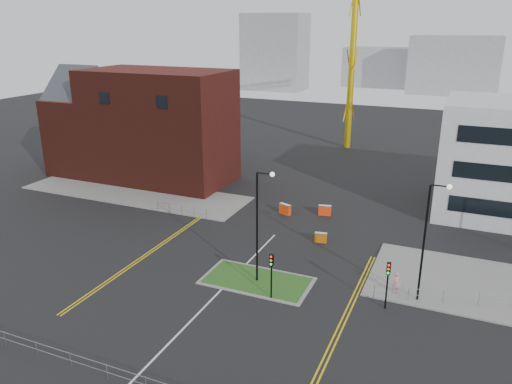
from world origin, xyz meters
TOP-DOWN VIEW (x-y plane):
  - ground at (0.00, 0.00)m, footprint 200.00×200.00m
  - pavement_left at (-20.00, 22.00)m, footprint 28.00×8.00m
  - island_kerb at (2.00, 8.00)m, footprint 8.60×4.60m
  - grass_island at (2.00, 8.00)m, footprint 8.00×4.00m
  - brick_building at (-22.97, 28.00)m, footprint 24.20×10.07m
  - streetlamp_island at (2.22, 8.00)m, footprint 1.46×0.36m
  - streetlamp_right_near at (14.22, 10.00)m, footprint 1.46×0.36m
  - traffic_light_island at (4.00, 5.98)m, footprint 0.28×0.33m
  - traffic_light_right at (12.00, 7.98)m, footprint 0.28×0.33m
  - railing_front at (0.00, -6.00)m, footprint 24.05×0.05m
  - railing_left at (-11.00, 18.00)m, footprint 6.05×0.05m
  - centre_line at (0.00, 2.00)m, footprint 0.15×30.00m
  - yellow_left_a at (-9.00, 10.00)m, footprint 0.12×24.00m
  - yellow_left_b at (-8.70, 10.00)m, footprint 0.12×24.00m
  - yellow_right_a at (9.50, 6.00)m, footprint 0.12×20.00m
  - yellow_right_b at (9.80, 6.00)m, footprint 0.12×20.00m
  - skyline_a at (-40.00, 120.00)m, footprint 18.00×12.00m
  - skyline_b at (10.00, 130.00)m, footprint 24.00×12.00m
  - skyline_d at (-8.00, 140.00)m, footprint 30.00×12.00m
  - pedestrian at (12.40, 10.34)m, footprint 0.76×0.65m
  - barrier_left at (-1.00, 22.63)m, footprint 1.42×0.91m
  - barrier_mid at (3.00, 24.00)m, footprint 1.38×0.69m
  - barrier_right at (4.55, 17.15)m, footprint 1.18×0.56m

SIDE VIEW (x-z plane):
  - ground at x=0.00m, z-range 0.00..0.00m
  - centre_line at x=0.00m, z-range 0.00..0.01m
  - yellow_left_a at x=-9.00m, z-range 0.00..0.01m
  - yellow_left_b at x=-8.70m, z-range 0.00..0.01m
  - yellow_right_a at x=9.50m, z-range 0.00..0.01m
  - yellow_right_b at x=9.80m, z-range 0.00..0.01m
  - island_kerb at x=2.00m, z-range 0.00..0.08m
  - pavement_left at x=-20.00m, z-range 0.00..0.12m
  - grass_island at x=2.00m, z-range 0.00..0.12m
  - barrier_right at x=4.55m, z-range 0.04..0.99m
  - barrier_mid at x=3.00m, z-range 0.05..1.15m
  - barrier_left at x=-1.00m, z-range 0.05..1.18m
  - railing_left at x=-11.00m, z-range 0.19..1.29m
  - railing_front at x=0.00m, z-range 0.23..1.33m
  - pedestrian at x=12.40m, z-range 0.00..1.77m
  - traffic_light_island at x=4.00m, z-range 0.74..4.39m
  - traffic_light_right at x=12.00m, z-range 0.74..4.39m
  - streetlamp_island at x=2.22m, z-range 0.82..10.00m
  - streetlamp_right_near at x=14.22m, z-range 0.82..10.00m
  - skyline_d at x=-8.00m, z-range 0.00..12.00m
  - brick_building at x=-22.97m, z-range -0.27..13.97m
  - skyline_b at x=10.00m, z-range 0.00..16.00m
  - skyline_a at x=-40.00m, z-range 0.00..22.00m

